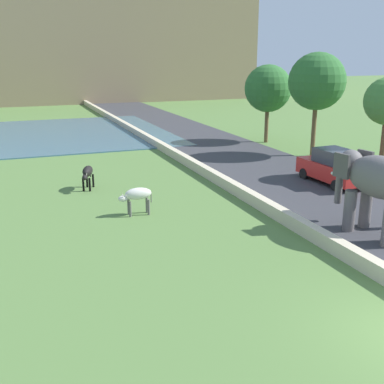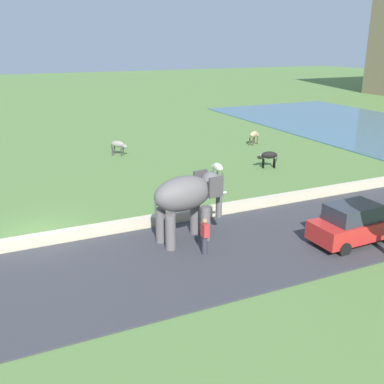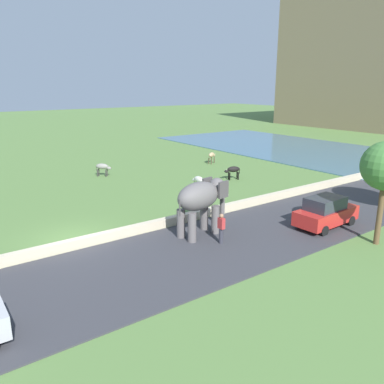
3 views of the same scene
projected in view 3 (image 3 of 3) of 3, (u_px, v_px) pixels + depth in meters
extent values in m
plane|color=#567A3D|center=(73.00, 240.00, 20.43)|extent=(220.00, 220.00, 0.00)
cube|color=#38383D|center=(372.00, 198.00, 27.86)|extent=(7.00, 120.00, 0.06)
cube|color=beige|center=(310.00, 188.00, 29.63)|extent=(0.40, 110.00, 0.52)
cube|color=#426B84|center=(289.00, 147.00, 50.29)|extent=(36.00, 18.00, 0.08)
ellipsoid|color=#605B5B|center=(198.00, 196.00, 20.36)|extent=(1.76, 2.87, 1.50)
cylinder|color=#605B5B|center=(204.00, 216.00, 21.62)|extent=(0.44, 0.44, 1.60)
cylinder|color=#605B5B|center=(215.00, 220.00, 21.04)|extent=(0.44, 0.44, 1.60)
cylinder|color=#605B5B|center=(181.00, 224.00, 20.45)|extent=(0.44, 0.44, 1.60)
cylinder|color=#605B5B|center=(192.00, 228.00, 19.87)|extent=(0.44, 0.44, 1.60)
ellipsoid|color=#605B5B|center=(217.00, 188.00, 21.26)|extent=(1.12, 1.03, 1.10)
cube|color=#484444|center=(207.00, 186.00, 21.58)|extent=(0.22, 0.71, 0.90)
cube|color=#484444|center=(223.00, 190.00, 20.75)|extent=(0.22, 0.71, 0.90)
cylinder|color=#605B5B|center=(222.00, 202.00, 21.82)|extent=(0.28, 0.28, 1.50)
cone|color=silver|center=(219.00, 193.00, 21.80)|extent=(0.20, 0.57, 0.17)
cone|color=silver|center=(225.00, 195.00, 21.50)|extent=(0.20, 0.57, 0.17)
cylinder|color=#484444|center=(180.00, 208.00, 19.57)|extent=(0.08, 0.08, 0.90)
cylinder|color=#33333D|center=(221.00, 236.00, 19.78)|extent=(0.22, 0.22, 0.85)
cube|color=#B73333|center=(221.00, 223.00, 19.59)|extent=(0.36, 0.22, 0.56)
sphere|color=#997051|center=(222.00, 216.00, 19.49)|extent=(0.22, 0.22, 0.22)
cube|color=red|center=(326.00, 215.00, 22.12)|extent=(1.81, 4.05, 0.80)
cube|color=#2D333D|center=(325.00, 203.00, 21.80)|extent=(1.51, 2.24, 0.70)
cylinder|color=black|center=(326.00, 214.00, 23.61)|extent=(0.20, 0.60, 0.60)
cylinder|color=black|center=(351.00, 221.00, 22.38)|extent=(0.20, 0.60, 0.60)
cylinder|color=black|center=(299.00, 223.00, 22.08)|extent=(0.20, 0.60, 0.60)
cylinder|color=black|center=(324.00, 231.00, 20.84)|extent=(0.20, 0.60, 0.60)
ellipsoid|color=gray|center=(102.00, 166.00, 34.37)|extent=(1.09, 1.09, 0.50)
cylinder|color=#373533|center=(107.00, 172.00, 34.61)|extent=(0.10, 0.10, 0.65)
cylinder|color=#373533|center=(106.00, 173.00, 34.32)|extent=(0.10, 0.10, 0.65)
cylinder|color=#373533|center=(99.00, 172.00, 34.73)|extent=(0.10, 0.10, 0.65)
cylinder|color=#373533|center=(98.00, 173.00, 34.44)|extent=(0.10, 0.10, 0.65)
ellipsoid|color=gray|center=(109.00, 168.00, 34.32)|extent=(0.45, 0.45, 0.26)
cone|color=beige|center=(109.00, 166.00, 34.36)|extent=(0.04, 0.04, 0.12)
cone|color=beige|center=(108.00, 166.00, 34.19)|extent=(0.04, 0.04, 0.12)
cylinder|color=#373533|center=(96.00, 168.00, 34.51)|extent=(0.04, 0.04, 0.45)
ellipsoid|color=silver|center=(199.00, 180.00, 29.54)|extent=(1.11, 0.47, 0.50)
cylinder|color=#595753|center=(194.00, 186.00, 29.92)|extent=(0.10, 0.10, 0.65)
cylinder|color=#595753|center=(198.00, 186.00, 30.08)|extent=(0.10, 0.10, 0.65)
cylinder|color=#595753|center=(200.00, 188.00, 29.30)|extent=(0.10, 0.10, 0.65)
cylinder|color=#595753|center=(203.00, 188.00, 29.47)|extent=(0.10, 0.10, 0.65)
ellipsoid|color=silver|center=(194.00, 180.00, 30.08)|extent=(0.41, 0.25, 0.26)
cone|color=beige|center=(193.00, 178.00, 29.99)|extent=(0.04, 0.04, 0.12)
cone|color=beige|center=(195.00, 178.00, 30.09)|extent=(0.04, 0.04, 0.12)
cylinder|color=#595753|center=(203.00, 184.00, 29.16)|extent=(0.04, 0.04, 0.45)
ellipsoid|color=tan|center=(212.00, 155.00, 39.97)|extent=(0.91, 1.18, 0.50)
cylinder|color=#493D2C|center=(212.00, 160.00, 40.52)|extent=(0.10, 0.10, 0.65)
cylinder|color=#493D2C|center=(214.00, 160.00, 40.40)|extent=(0.10, 0.10, 0.65)
cylinder|color=#493D2C|center=(209.00, 161.00, 39.85)|extent=(0.10, 0.10, 0.65)
cylinder|color=#493D2C|center=(211.00, 161.00, 39.72)|extent=(0.10, 0.10, 0.65)
ellipsoid|color=tan|center=(214.00, 155.00, 40.56)|extent=(0.40, 0.47, 0.26)
cone|color=beige|center=(213.00, 154.00, 40.55)|extent=(0.04, 0.04, 0.12)
cone|color=beige|center=(215.00, 154.00, 40.48)|extent=(0.04, 0.04, 0.12)
cylinder|color=#493D2C|center=(209.00, 158.00, 39.55)|extent=(0.04, 0.04, 0.45)
ellipsoid|color=black|center=(234.00, 169.00, 33.18)|extent=(0.82, 1.18, 0.50)
cylinder|color=black|center=(230.00, 176.00, 33.10)|extent=(0.10, 0.10, 0.65)
cylinder|color=black|center=(229.00, 176.00, 33.39)|extent=(0.10, 0.10, 0.65)
cylinder|color=black|center=(238.00, 176.00, 33.28)|extent=(0.10, 0.10, 0.65)
cylinder|color=black|center=(237.00, 175.00, 33.57)|extent=(0.10, 0.10, 0.65)
ellipsoid|color=black|center=(227.00, 171.00, 33.07)|extent=(0.37, 0.46, 0.26)
cone|color=beige|center=(227.00, 170.00, 32.94)|extent=(0.04, 0.04, 0.12)
cone|color=beige|center=(226.00, 169.00, 33.11)|extent=(0.04, 0.04, 0.12)
cylinder|color=black|center=(239.00, 171.00, 33.36)|extent=(0.04, 0.04, 0.45)
cylinder|color=brown|center=(380.00, 214.00, 19.52)|extent=(0.28, 0.28, 3.21)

